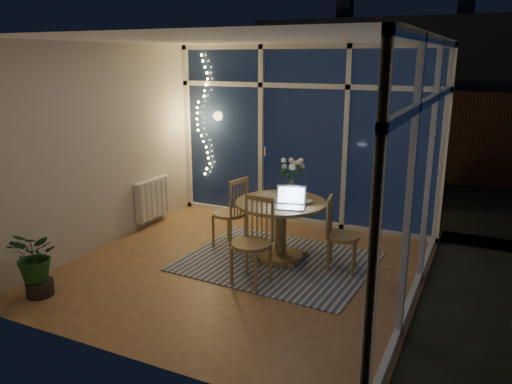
% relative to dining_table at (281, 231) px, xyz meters
% --- Properties ---
extents(floor, '(4.00, 4.00, 0.00)m').
position_rel_dining_table_xyz_m(floor, '(-0.29, -0.48, -0.37)').
color(floor, brown).
rests_on(floor, ground).
extents(ceiling, '(4.00, 4.00, 0.00)m').
position_rel_dining_table_xyz_m(ceiling, '(-0.29, -0.48, 2.23)').
color(ceiling, silver).
rests_on(ceiling, wall_back).
extents(wall_back, '(4.00, 0.04, 2.60)m').
position_rel_dining_table_xyz_m(wall_back, '(-0.29, 1.52, 0.93)').
color(wall_back, beige).
rests_on(wall_back, floor).
extents(wall_front, '(4.00, 0.04, 2.60)m').
position_rel_dining_table_xyz_m(wall_front, '(-0.29, -2.48, 0.93)').
color(wall_front, beige).
rests_on(wall_front, floor).
extents(wall_left, '(0.04, 4.00, 2.60)m').
position_rel_dining_table_xyz_m(wall_left, '(-2.29, -0.48, 0.93)').
color(wall_left, beige).
rests_on(wall_left, floor).
extents(wall_right, '(0.04, 4.00, 2.60)m').
position_rel_dining_table_xyz_m(wall_right, '(1.71, -0.48, 0.93)').
color(wall_right, beige).
rests_on(wall_right, floor).
extents(window_wall_back, '(4.00, 0.10, 2.60)m').
position_rel_dining_table_xyz_m(window_wall_back, '(-0.29, 1.48, 0.93)').
color(window_wall_back, silver).
rests_on(window_wall_back, floor).
extents(window_wall_right, '(0.10, 4.00, 2.60)m').
position_rel_dining_table_xyz_m(window_wall_right, '(1.67, -0.48, 0.93)').
color(window_wall_right, silver).
rests_on(window_wall_right, floor).
extents(radiator, '(0.10, 0.70, 0.58)m').
position_rel_dining_table_xyz_m(radiator, '(-2.23, 0.42, 0.03)').
color(radiator, silver).
rests_on(radiator, wall_left).
extents(fairy_lights, '(0.24, 0.10, 1.85)m').
position_rel_dining_table_xyz_m(fairy_lights, '(-1.94, 1.40, 1.15)').
color(fairy_lights, '#EEC35F').
rests_on(fairy_lights, window_wall_back).
extents(garden_patio, '(12.00, 6.00, 0.10)m').
position_rel_dining_table_xyz_m(garden_patio, '(0.21, 4.52, -0.43)').
color(garden_patio, black).
rests_on(garden_patio, ground).
extents(garden_fence, '(11.00, 0.08, 1.80)m').
position_rel_dining_table_xyz_m(garden_fence, '(-0.29, 5.02, 0.53)').
color(garden_fence, '#3A1E15').
rests_on(garden_fence, ground).
extents(neighbour_roof, '(7.00, 3.00, 2.20)m').
position_rel_dining_table_xyz_m(neighbour_roof, '(0.01, 8.02, 1.83)').
color(neighbour_roof, '#31343B').
rests_on(neighbour_roof, ground).
extents(garden_shrubs, '(0.90, 0.90, 0.90)m').
position_rel_dining_table_xyz_m(garden_shrubs, '(-1.09, 2.92, 0.08)').
color(garden_shrubs, black).
rests_on(garden_shrubs, ground).
extents(rug, '(2.30, 1.88, 0.01)m').
position_rel_dining_table_xyz_m(rug, '(0.00, -0.10, -0.37)').
color(rug, '#C2B59D').
rests_on(rug, floor).
extents(dining_table, '(1.15, 1.15, 0.75)m').
position_rel_dining_table_xyz_m(dining_table, '(0.00, 0.00, 0.00)').
color(dining_table, olive).
rests_on(dining_table, floor).
extents(chair_left, '(0.53, 0.53, 0.96)m').
position_rel_dining_table_xyz_m(chair_left, '(-0.77, 0.11, 0.11)').
color(chair_left, olive).
rests_on(chair_left, floor).
extents(chair_right, '(0.48, 0.48, 0.90)m').
position_rel_dining_table_xyz_m(chair_right, '(0.78, -0.01, 0.08)').
color(chair_right, olive).
rests_on(chair_right, floor).
extents(chair_front, '(0.50, 0.50, 0.98)m').
position_rel_dining_table_xyz_m(chair_front, '(-0.02, -0.78, 0.12)').
color(chair_front, olive).
rests_on(chair_front, floor).
extents(laptop, '(0.41, 0.37, 0.25)m').
position_rel_dining_table_xyz_m(laptop, '(0.19, -0.20, 0.50)').
color(laptop, silver).
rests_on(laptop, dining_table).
extents(flower_vase, '(0.21, 0.21, 0.21)m').
position_rel_dining_table_xyz_m(flower_vase, '(0.01, 0.35, 0.48)').
color(flower_vase, silver).
rests_on(flower_vase, dining_table).
extents(bowl, '(0.16, 0.16, 0.04)m').
position_rel_dining_table_xyz_m(bowl, '(0.30, 0.04, 0.39)').
color(bowl, silver).
rests_on(bowl, dining_table).
extents(newspapers, '(0.41, 0.32, 0.02)m').
position_rel_dining_table_xyz_m(newspapers, '(-0.16, 0.04, 0.38)').
color(newspapers, beige).
rests_on(newspapers, dining_table).
extents(phone, '(0.12, 0.06, 0.01)m').
position_rel_dining_table_xyz_m(phone, '(-0.00, -0.02, 0.38)').
color(phone, black).
rests_on(phone, dining_table).
extents(potted_plant, '(0.55, 0.48, 0.76)m').
position_rel_dining_table_xyz_m(potted_plant, '(-1.90, -1.98, 0.01)').
color(potted_plant, '#184418').
rests_on(potted_plant, floor).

